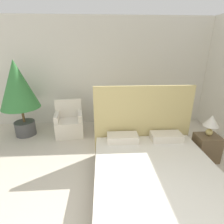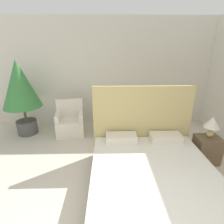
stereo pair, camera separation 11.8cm
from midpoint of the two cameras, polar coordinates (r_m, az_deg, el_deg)
name	(u,v)px [view 2 (the right image)]	position (r m, az deg, el deg)	size (l,w,h in m)	color
wall_back	(111,73)	(4.99, 0.26, 12.52)	(10.00, 0.06, 2.90)	silver
bed	(151,174)	(2.96, 13.95, -19.13)	(1.91, 2.10, 1.47)	brown
armchair_near_window_left	(70,124)	(4.62, -12.76, -3.83)	(0.74, 0.64, 0.88)	silver
armchair_near_window_right	(108,124)	(4.53, -0.62, -3.79)	(0.70, 0.60, 0.88)	silver
potted_palm	(20,88)	(4.76, -27.18, 7.03)	(0.91, 0.91, 1.89)	#4C4C4C
nightstand	(206,149)	(3.96, 29.24, -10.60)	(0.44, 0.37, 0.53)	brown
table_lamp	(212,123)	(3.77, 30.64, -3.20)	(0.29, 0.29, 0.41)	tan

